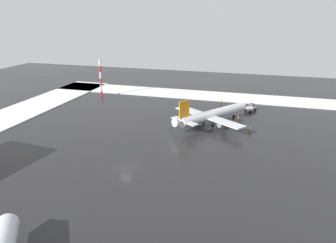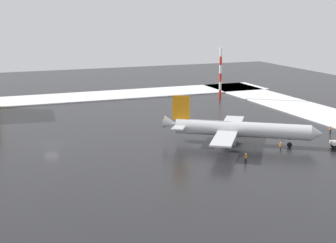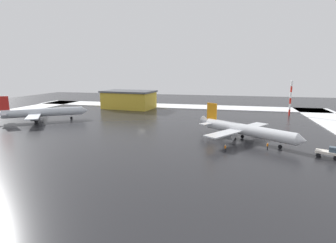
{
  "view_description": "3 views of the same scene",
  "coord_description": "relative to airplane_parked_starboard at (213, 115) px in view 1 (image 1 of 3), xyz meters",
  "views": [
    {
      "loc": [
        58.63,
        26.88,
        32.31
      ],
      "look_at": [
        -17.93,
        4.24,
        5.09
      ],
      "focal_mm": 35.0,
      "sensor_mm": 36.0,
      "label": 1
    },
    {
      "loc": [
        14.23,
        97.84,
        25.93
      ],
      "look_at": [
        -19.87,
        11.42,
        5.23
      ],
      "focal_mm": 55.0,
      "sensor_mm": 36.0,
      "label": 2
    },
    {
      "loc": [
        -29.54,
        83.97,
        18.29
      ],
      "look_at": [
        -11.8,
        9.89,
        3.6
      ],
      "focal_mm": 28.0,
      "sensor_mm": 36.0,
      "label": 3
    }
  ],
  "objects": [
    {
      "name": "traffic_cone_mid_line",
      "position": [
        -10.28,
        -0.21,
        -2.73
      ],
      "size": [
        0.36,
        0.36,
        0.55
      ],
      "primitive_type": "cone",
      "color": "orange",
      "rests_on": "ground_plane"
    },
    {
      "name": "antenna_mast",
      "position": [
        -20.2,
        -46.91,
        4.29
      ],
      "size": [
        0.7,
        0.7,
        14.6
      ],
      "color": "red",
      "rests_on": "ground_plane"
    },
    {
      "name": "pushback_tug",
      "position": [
        -16.94,
        10.29,
        -1.72
      ],
      "size": [
        5.09,
        3.72,
        2.5
      ],
      "rotation": [
        0.0,
        0.0,
        2.77
      ],
      "color": "silver",
      "rests_on": "ground_plane"
    },
    {
      "name": "airplane_parked_starboard",
      "position": [
        0.0,
        0.0,
        0.0
      ],
      "size": [
        26.59,
        22.89,
        9.1
      ],
      "rotation": [
        0.0,
        0.0,
        2.54
      ],
      "color": "silver",
      "rests_on": "ground_plane"
    },
    {
      "name": "ground_plane",
      "position": [
        33.63,
        -13.36,
        -3.01
      ],
      "size": [
        240.0,
        240.0,
        0.0
      ],
      "primitive_type": "plane",
      "color": "#232326"
    },
    {
      "name": "ground_crew_by_nose_gear",
      "position": [
        -22.19,
        -0.34,
        -2.04
      ],
      "size": [
        0.36,
        0.36,
        1.71
      ],
      "rotation": [
        0.0,
        0.0,
        3.31
      ],
      "color": "black",
      "rests_on": "ground_plane"
    },
    {
      "name": "traffic_cone_near_nose",
      "position": [
        -7.96,
        -3.06,
        -2.73
      ],
      "size": [
        0.36,
        0.36,
        0.55
      ],
      "primitive_type": "cone",
      "color": "orange",
      "rests_on": "ground_plane"
    },
    {
      "name": "snow_bank_left",
      "position": [
        -33.37,
        -13.36,
        -2.86
      ],
      "size": [
        14.0,
        116.0,
        0.29
      ],
      "primitive_type": "cube",
      "color": "white",
      "rests_on": "ground_plane"
    },
    {
      "name": "ground_crew_beside_wing",
      "position": [
        4.76,
        11.26,
        -2.04
      ],
      "size": [
        0.36,
        0.36,
        1.71
      ],
      "rotation": [
        0.0,
        0.0,
        1.86
      ],
      "color": "black",
      "rests_on": "ground_plane"
    },
    {
      "name": "ground_crew_mid_apron",
      "position": [
        -4.91,
        7.2,
        -2.04
      ],
      "size": [
        0.36,
        0.36,
        1.71
      ],
      "rotation": [
        0.0,
        0.0,
        5.88
      ],
      "color": "black",
      "rests_on": "ground_plane"
    }
  ]
}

